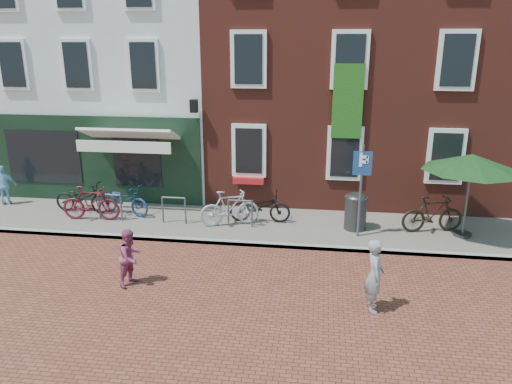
# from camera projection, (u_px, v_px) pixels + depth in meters

# --- Properties ---
(ground) EXTENTS (80.00, 80.00, 0.00)m
(ground) POSITION_uv_depth(u_px,v_px,m) (215.00, 245.00, 13.22)
(ground) COLOR brown
(sidewalk) EXTENTS (24.00, 3.00, 0.10)m
(sidewalk) POSITION_uv_depth(u_px,v_px,m) (258.00, 225.00, 14.49)
(sidewalk) COLOR slate
(sidewalk) RESTS_ON ground
(building_stucco) EXTENTS (8.00, 8.00, 9.00)m
(building_stucco) POSITION_uv_depth(u_px,v_px,m) (127.00, 63.00, 19.16)
(building_stucco) COLOR silver
(building_stucco) RESTS_ON ground
(building_brick_mid) EXTENTS (6.00, 8.00, 10.00)m
(building_brick_mid) POSITION_uv_depth(u_px,v_px,m) (304.00, 50.00, 18.09)
(building_brick_mid) COLOR maroon
(building_brick_mid) RESTS_ON ground
(building_brick_right) EXTENTS (6.00, 8.00, 10.00)m
(building_brick_right) POSITION_uv_depth(u_px,v_px,m) (472.00, 51.00, 17.30)
(building_brick_right) COLOR maroon
(building_brick_right) RESTS_ON ground
(litter_bin) EXTENTS (0.63, 0.63, 1.15)m
(litter_bin) POSITION_uv_depth(u_px,v_px,m) (356.00, 209.00, 13.90)
(litter_bin) COLOR #37373A
(litter_bin) RESTS_ON sidewalk
(parking_sign) EXTENTS (0.50, 0.08, 2.61)m
(parking_sign) POSITION_uv_depth(u_px,v_px,m) (361.00, 177.00, 13.04)
(parking_sign) COLOR #4C4C4F
(parking_sign) RESTS_ON sidewalk
(parasol) EXTENTS (2.64, 2.64, 2.44)m
(parasol) POSITION_uv_depth(u_px,v_px,m) (472.00, 159.00, 12.92)
(parasol) COLOR #4C4C4F
(parasol) RESTS_ON sidewalk
(woman) EXTENTS (0.39, 0.58, 1.55)m
(woman) POSITION_uv_depth(u_px,v_px,m) (375.00, 275.00, 9.81)
(woman) COLOR gray
(woman) RESTS_ON ground
(boy) EXTENTS (0.71, 0.79, 1.33)m
(boy) POSITION_uv_depth(u_px,v_px,m) (131.00, 257.00, 10.90)
(boy) COLOR #9A3F5E
(boy) RESTS_ON ground
(cafe_person) EXTENTS (0.84, 0.57, 1.33)m
(cafe_person) POSITION_uv_depth(u_px,v_px,m) (4.00, 185.00, 15.99)
(cafe_person) COLOR #89C2E1
(cafe_person) RESTS_ON sidewalk
(bicycle_0) EXTENTS (1.86, 0.73, 0.96)m
(bicycle_0) POSITION_uv_depth(u_px,v_px,m) (82.00, 198.00, 15.33)
(bicycle_0) COLOR black
(bicycle_0) RESTS_ON sidewalk
(bicycle_1) EXTENTS (1.80, 0.60, 1.07)m
(bicycle_1) POSITION_uv_depth(u_px,v_px,m) (91.00, 203.00, 14.64)
(bicycle_1) COLOR #55121C
(bicycle_1) RESTS_ON sidewalk
(bicycle_2) EXTENTS (1.94, 1.13, 0.96)m
(bicycle_2) POSITION_uv_depth(u_px,v_px,m) (124.00, 200.00, 15.13)
(bicycle_2) COLOR navy
(bicycle_2) RESTS_ON sidewalk
(bicycle_3) EXTENTS (1.84, 1.10, 1.07)m
(bicycle_3) POSITION_uv_depth(u_px,v_px,m) (230.00, 208.00, 14.22)
(bicycle_3) COLOR #A2A2A4
(bicycle_3) RESTS_ON sidewalk
(bicycle_4) EXTENTS (1.86, 0.73, 0.96)m
(bicycle_4) POSITION_uv_depth(u_px,v_px,m) (260.00, 207.00, 14.49)
(bicycle_4) COLOR black
(bicycle_4) RESTS_ON sidewalk
(bicycle_5) EXTENTS (1.84, 0.88, 1.07)m
(bicycle_5) POSITION_uv_depth(u_px,v_px,m) (433.00, 214.00, 13.70)
(bicycle_5) COLOR black
(bicycle_5) RESTS_ON sidewalk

